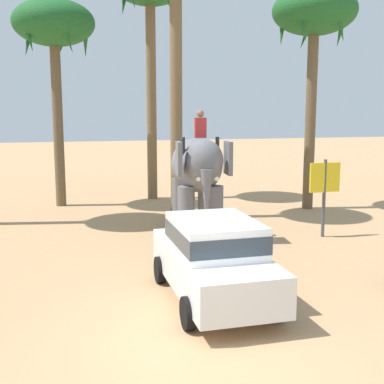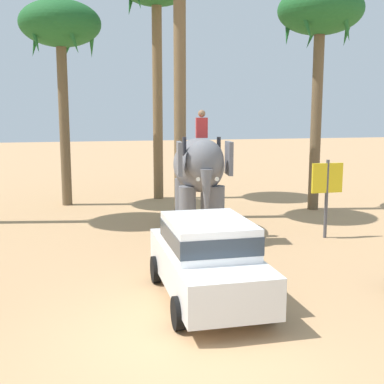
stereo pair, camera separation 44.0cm
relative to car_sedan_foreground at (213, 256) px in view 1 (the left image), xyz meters
name	(u,v)px [view 1 (the left image)]	position (x,y,z in m)	size (l,w,h in m)	color
ground_plane	(196,344)	(-0.91, -1.82, -0.93)	(120.00, 120.00, 0.00)	tan
car_sedan_foreground	(213,256)	(0.00, 0.00, 0.00)	(1.96, 4.14, 1.70)	white
elephant_with_mahout	(197,171)	(1.39, 5.65, 1.06)	(2.11, 3.99, 3.88)	slate
palm_tree_near_hut	(54,29)	(-2.64, 11.68, 6.10)	(3.20, 3.20, 8.17)	brown
palm_tree_leaning_seaward	(314,18)	(6.80, 8.25, 6.40)	(3.20, 3.20, 8.49)	brown
signboard_yellow	(325,183)	(4.95, 4.02, 0.76)	(1.00, 0.10, 2.40)	#4C4C51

